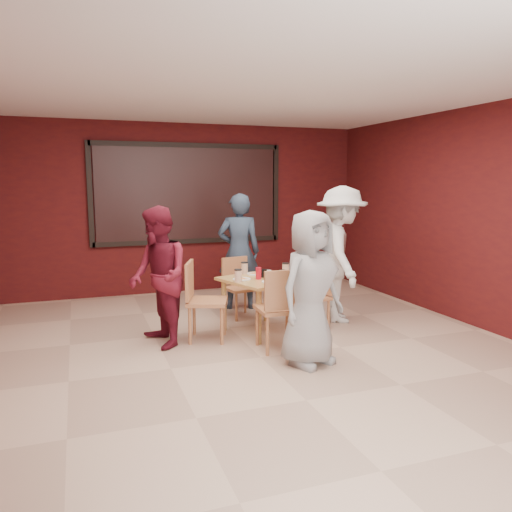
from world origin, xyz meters
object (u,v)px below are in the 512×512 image
object	(u,v)px
diner_right	(341,254)
chair_right	(316,292)
diner_back	(239,252)
chair_front	(280,305)
chair_left	(200,296)
diner_front	(310,288)
dining_table	(263,284)
chair_back	(238,283)
diner_left	(158,277)

from	to	relation	value
diner_right	chair_right	bearing A→B (deg)	131.51
chair_right	diner_right	size ratio (longest dim) A/B	0.46
chair_right	diner_right	world-z (taller)	diner_right
chair_right	diner_back	size ratio (longest dim) A/B	0.49
chair_front	diner_back	world-z (taller)	diner_back
chair_front	diner_right	distance (m)	1.56
chair_left	diner_right	size ratio (longest dim) A/B	0.52
chair_front	diner_front	world-z (taller)	diner_front
chair_left	dining_table	bearing A→B (deg)	3.74
chair_back	diner_right	distance (m)	1.46
diner_back	diner_left	distance (m)	1.91
dining_table	diner_back	world-z (taller)	diner_back
dining_table	diner_right	xyz separation A→B (m)	(1.16, 0.14, 0.30)
chair_front	chair_back	bearing A→B (deg)	89.45
chair_back	diner_back	xyz separation A→B (m)	(0.14, 0.41, 0.38)
dining_table	chair_back	bearing A→B (deg)	94.10
dining_table	diner_front	bearing A→B (deg)	-86.79
chair_front	dining_table	bearing A→B (deg)	84.39
chair_front	chair_left	xyz separation A→B (m)	(-0.73, 0.69, 0.00)
diner_front	diner_right	xyz separation A→B (m)	(1.09, 1.33, 0.11)
chair_right	diner_front	size ratio (longest dim) A/B	0.52
chair_back	diner_left	bearing A→B (deg)	-143.50
chair_back	diner_left	world-z (taller)	diner_left
chair_right	diner_back	distance (m)	1.47
chair_left	chair_right	size ratio (longest dim) A/B	1.14
chair_front	diner_back	distance (m)	1.99
chair_left	diner_right	distance (m)	2.00
diner_back	dining_table	bearing A→B (deg)	101.35
diner_front	diner_right	world-z (taller)	diner_right
chair_right	diner_right	bearing A→B (deg)	23.36
chair_front	chair_right	world-z (taller)	chair_front
diner_left	dining_table	bearing A→B (deg)	85.31
chair_front	diner_front	distance (m)	0.54
diner_right	diner_back	bearing A→B (deg)	62.91
dining_table	diner_right	distance (m)	1.21
diner_left	chair_front	bearing A→B (deg)	53.06
chair_left	chair_right	distance (m)	1.49
chair_left	diner_left	bearing A→B (deg)	-173.97
diner_left	chair_left	bearing A→B (deg)	86.74
chair_right	dining_table	bearing A→B (deg)	174.65
chair_front	diner_back	xyz separation A→B (m)	(0.16, 1.96, 0.32)
diner_front	dining_table	bearing A→B (deg)	71.67
chair_back	chair_right	world-z (taller)	chair_right
dining_table	chair_left	world-z (taller)	chair_left
chair_front	diner_right	xyz separation A→B (m)	(1.23, 0.88, 0.38)
chair_front	diner_right	size ratio (longest dim) A/B	0.52
chair_front	diner_back	size ratio (longest dim) A/B	0.55
chair_front	diner_left	xyz separation A→B (m)	(-1.21, 0.64, 0.27)
chair_right	diner_right	distance (m)	0.67
dining_table	chair_left	size ratio (longest dim) A/B	1.17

